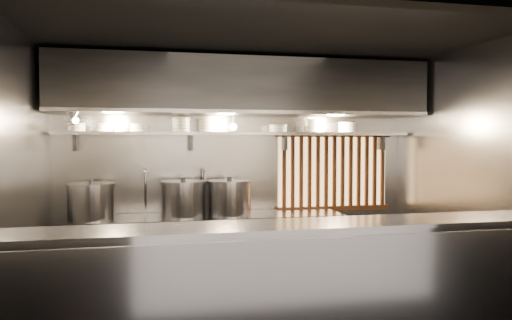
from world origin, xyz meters
name	(u,v)px	position (x,y,z in m)	size (l,w,h in m)	color
floor	(264,320)	(0.00, 0.00, 0.00)	(4.50, 4.50, 0.00)	black
ceiling	(264,38)	(0.00, 0.00, 2.80)	(4.50, 4.50, 0.00)	black
wall_back	(237,171)	(0.00, 1.50, 1.40)	(4.50, 4.50, 0.00)	gray
wall_left	(19,185)	(-2.25, 0.00, 1.40)	(3.00, 3.00, 0.00)	gray
wall_right	(465,177)	(2.25, 0.00, 1.40)	(3.00, 3.00, 0.00)	gray
serving_counter	(292,293)	(0.00, -0.96, 0.57)	(4.50, 0.56, 1.13)	#98989D
cooking_bench	(218,252)	(-0.30, 1.13, 0.45)	(3.00, 0.70, 0.90)	#98989D
bowl_shelf	(240,134)	(0.00, 1.32, 1.88)	(4.40, 0.34, 0.04)	#98989D
exhaust_hood	(243,88)	(0.00, 1.10, 2.42)	(4.40, 0.81, 0.65)	#2D2D30
wood_screen	(334,172)	(1.30, 1.45, 1.38)	(1.56, 0.09, 1.04)	#FFC472
faucet_left	(145,181)	(-1.15, 1.37, 1.31)	(0.04, 0.30, 0.50)	silver
faucet_right	(203,180)	(-0.45, 1.37, 1.31)	(0.04, 0.30, 0.50)	silver
heat_lamp	(73,115)	(-1.90, 0.85, 2.07)	(0.25, 0.35, 0.20)	#98989D
pendant_bulb	(233,127)	(-0.10, 1.20, 1.96)	(0.09, 0.09, 0.19)	#2D2D30
stock_pot_left	(91,201)	(-1.75, 1.11, 1.11)	(0.70, 0.70, 0.45)	#98989D
stock_pot_mid	(230,197)	(-0.17, 1.10, 1.11)	(0.66, 0.66, 0.46)	#98989D
stock_pot_right	(183,198)	(-0.71, 1.10, 1.11)	(0.64, 0.64, 0.46)	#98989D
bowl_stack_0	(76,127)	(-1.93, 1.32, 1.95)	(0.22, 0.22, 0.09)	white
bowl_stack_1	(105,128)	(-1.61, 1.32, 1.95)	(0.22, 0.22, 0.09)	white
bowl_stack_2	(139,128)	(-1.21, 1.32, 1.95)	(0.23, 0.23, 0.09)	white
bowl_stack_3	(181,125)	(-0.72, 1.32, 1.98)	(0.23, 0.23, 0.17)	white
bowl_stack_4	(207,125)	(-0.41, 1.32, 1.98)	(0.22, 0.22, 0.17)	white
bowl_stack_5	(278,128)	(0.50, 1.32, 1.95)	(0.24, 0.24, 0.09)	white
bowl_stack_6	(311,126)	(0.93, 1.32, 1.99)	(0.20, 0.20, 0.17)	white
bowl_stack_7	(347,127)	(1.42, 1.32, 1.97)	(0.24, 0.24, 0.13)	white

